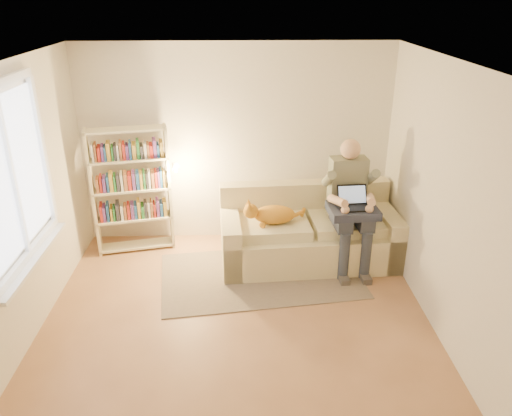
{
  "coord_description": "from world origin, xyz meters",
  "views": [
    {
      "loc": [
        0.06,
        -4.01,
        3.17
      ],
      "look_at": [
        0.22,
        1.0,
        0.96
      ],
      "focal_mm": 35.0,
      "sensor_mm": 36.0,
      "label": 1
    }
  ],
  "objects_px": {
    "person": "(350,198)",
    "laptop": "(357,202)",
    "cat": "(268,214)",
    "sofa": "(308,235)",
    "bookshelf": "(131,184)"
  },
  "relations": [
    {
      "from": "person",
      "to": "laptop",
      "type": "height_order",
      "value": "person"
    },
    {
      "from": "person",
      "to": "cat",
      "type": "distance_m",
      "value": 0.99
    },
    {
      "from": "sofa",
      "to": "person",
      "type": "relative_size",
      "value": 1.42
    },
    {
      "from": "laptop",
      "to": "bookshelf",
      "type": "bearing_deg",
      "value": 163.17
    },
    {
      "from": "cat",
      "to": "bookshelf",
      "type": "bearing_deg",
      "value": 158.85
    },
    {
      "from": "sofa",
      "to": "laptop",
      "type": "height_order",
      "value": "laptop"
    },
    {
      "from": "person",
      "to": "bookshelf",
      "type": "height_order",
      "value": "bookshelf"
    },
    {
      "from": "person",
      "to": "laptop",
      "type": "distance_m",
      "value": 0.15
    },
    {
      "from": "bookshelf",
      "to": "laptop",
      "type": "bearing_deg",
      "value": -24.88
    },
    {
      "from": "cat",
      "to": "laptop",
      "type": "xyz_separation_m",
      "value": [
        1.02,
        -0.1,
        0.19
      ]
    },
    {
      "from": "sofa",
      "to": "cat",
      "type": "distance_m",
      "value": 0.66
    },
    {
      "from": "person",
      "to": "laptop",
      "type": "bearing_deg",
      "value": -75.34
    },
    {
      "from": "person",
      "to": "bookshelf",
      "type": "bearing_deg",
      "value": 165.85
    },
    {
      "from": "sofa",
      "to": "bookshelf",
      "type": "height_order",
      "value": "bookshelf"
    },
    {
      "from": "sofa",
      "to": "laptop",
      "type": "distance_m",
      "value": 0.81
    }
  ]
}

